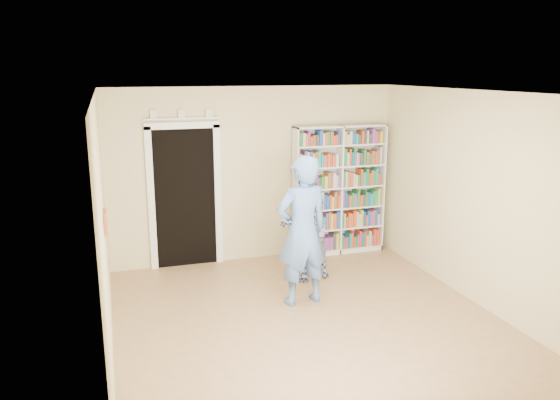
# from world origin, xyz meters

# --- Properties ---
(floor) EXTENTS (5.00, 5.00, 0.00)m
(floor) POSITION_xyz_m (0.00, 0.00, 0.00)
(floor) COLOR #9A6E4A
(floor) RESTS_ON ground
(ceiling) EXTENTS (5.00, 5.00, 0.00)m
(ceiling) POSITION_xyz_m (0.00, 0.00, 2.70)
(ceiling) COLOR white
(ceiling) RESTS_ON wall_back
(wall_back) EXTENTS (4.50, 0.00, 4.50)m
(wall_back) POSITION_xyz_m (0.00, 2.50, 1.35)
(wall_back) COLOR beige
(wall_back) RESTS_ON floor
(wall_left) EXTENTS (0.00, 5.00, 5.00)m
(wall_left) POSITION_xyz_m (-2.25, 0.00, 1.35)
(wall_left) COLOR beige
(wall_left) RESTS_ON floor
(wall_right) EXTENTS (0.00, 5.00, 5.00)m
(wall_right) POSITION_xyz_m (2.25, 0.00, 1.35)
(wall_right) COLOR beige
(wall_right) RESTS_ON floor
(bookshelf) EXTENTS (1.52, 0.28, 2.09)m
(bookshelf) POSITION_xyz_m (1.35, 2.34, 1.05)
(bookshelf) COLOR white
(bookshelf) RESTS_ON floor
(doorway) EXTENTS (1.10, 0.08, 2.43)m
(doorway) POSITION_xyz_m (-1.10, 2.48, 1.18)
(doorway) COLOR black
(doorway) RESTS_ON floor
(wall_art) EXTENTS (0.03, 0.25, 0.25)m
(wall_art) POSITION_xyz_m (-2.23, 0.20, 1.40)
(wall_art) COLOR maroon
(wall_art) RESTS_ON wall_left
(man_blue) EXTENTS (0.75, 0.54, 1.93)m
(man_blue) POSITION_xyz_m (0.11, 0.63, 0.96)
(man_blue) COLOR #577FC3
(man_blue) RESTS_ON floor
(man_plaid) EXTENTS (0.89, 0.75, 1.62)m
(man_plaid) POSITION_xyz_m (0.42, 1.43, 0.81)
(man_plaid) COLOR #2E3F8C
(man_plaid) RESTS_ON floor
(paper_sheet) EXTENTS (0.18, 0.10, 0.28)m
(paper_sheet) POSITION_xyz_m (0.50, 1.23, 0.95)
(paper_sheet) COLOR white
(paper_sheet) RESTS_ON man_plaid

